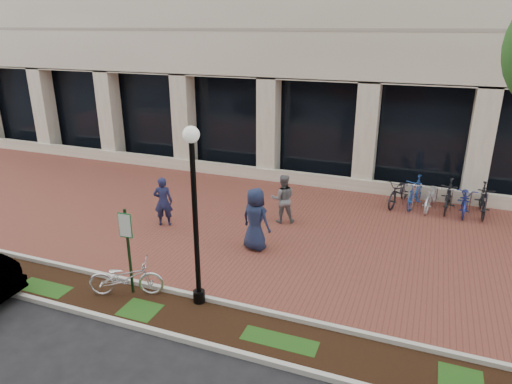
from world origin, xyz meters
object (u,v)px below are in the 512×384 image
(pedestrian_mid, at_px, (283,199))
(pedestrian_left, at_px, (163,202))
(locked_bicycle, at_px, (126,277))
(bollard, at_px, (413,197))
(parking_sign, at_px, (127,240))
(bike_rack_cluster, at_px, (439,196))
(pedestrian_right, at_px, (256,219))
(lamppost, at_px, (195,209))

(pedestrian_mid, bearing_deg, pedestrian_left, 2.57)
(locked_bicycle, relative_size, bollard, 1.79)
(parking_sign, bearing_deg, locked_bicycle, -127.38)
(locked_bicycle, height_order, bike_rack_cluster, bike_rack_cluster)
(pedestrian_left, bearing_deg, parking_sign, 87.92)
(parking_sign, relative_size, locked_bicycle, 1.23)
(parking_sign, bearing_deg, pedestrian_right, 54.99)
(locked_bicycle, bearing_deg, lamppost, -101.96)
(bike_rack_cluster, bearing_deg, locked_bicycle, -120.03)
(pedestrian_left, distance_m, pedestrian_right, 3.42)
(pedestrian_right, bearing_deg, parking_sign, 76.28)
(lamppost, relative_size, locked_bicycle, 2.35)
(bollard, bearing_deg, lamppost, -119.29)
(pedestrian_mid, bearing_deg, bollard, -169.56)
(parking_sign, xyz_separation_m, bike_rack_cluster, (6.90, 8.40, -0.89))
(pedestrian_left, bearing_deg, bollard, -173.60)
(parking_sign, distance_m, pedestrian_left, 4.08)
(locked_bicycle, height_order, pedestrian_left, pedestrian_left)
(pedestrian_right, bearing_deg, bike_rack_cluster, -117.13)
(pedestrian_mid, xyz_separation_m, bike_rack_cluster, (4.81, 2.99, -0.29))
(lamppost, distance_m, pedestrian_left, 4.98)
(pedestrian_left, bearing_deg, pedestrian_mid, -177.91)
(pedestrian_mid, distance_m, bollard, 4.71)
(pedestrian_mid, bearing_deg, bike_rack_cluster, -170.51)
(locked_bicycle, bearing_deg, pedestrian_left, -3.58)
(lamppost, distance_m, bike_rack_cluster, 9.85)
(parking_sign, relative_size, lamppost, 0.52)
(pedestrian_right, bearing_deg, pedestrian_left, 8.69)
(pedestrian_mid, distance_m, pedestrian_right, 2.13)
(pedestrian_right, distance_m, bike_rack_cluster, 7.13)
(bike_rack_cluster, bearing_deg, bollard, -143.46)
(parking_sign, bearing_deg, pedestrian_left, 106.41)
(parking_sign, xyz_separation_m, pedestrian_right, (1.95, 3.29, -0.49))
(pedestrian_mid, relative_size, bollard, 1.63)
(parking_sign, relative_size, pedestrian_left, 1.35)
(pedestrian_mid, height_order, bollard, pedestrian_mid)
(pedestrian_mid, bearing_deg, locked_bicycle, 46.30)
(parking_sign, xyz_separation_m, locked_bicycle, (-0.07, -0.11, -0.95))
(pedestrian_mid, bearing_deg, lamppost, 63.41)
(bike_rack_cluster, bearing_deg, lamppost, -113.17)
(bike_rack_cluster, bearing_deg, pedestrian_mid, -138.86)
(locked_bicycle, bearing_deg, pedestrian_mid, -44.25)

